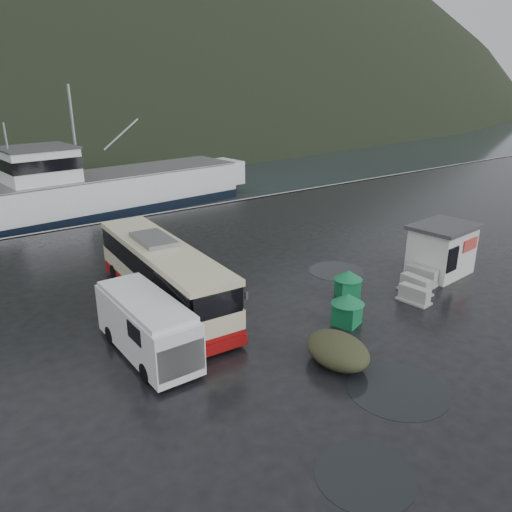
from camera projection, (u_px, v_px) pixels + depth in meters
ground at (287, 318)px, 22.21m from camera, size 160.00×160.00×0.00m
quay_edge at (119, 220)px, 37.49m from camera, size 160.00×0.60×1.50m
coach_bus at (165, 304)px, 23.58m from camera, size 3.42×11.22×3.13m
white_van at (149, 354)px, 19.38m from camera, size 2.00×5.74×2.39m
waste_bin_left at (347, 297)px, 24.35m from camera, size 1.30×1.30×1.40m
waste_bin_right at (346, 324)px, 21.68m from camera, size 1.32×1.32×1.45m
dome_tent at (337, 363)px, 18.75m from camera, size 2.31×3.02×1.10m
ticket_kiosk at (438, 273)px, 27.32m from camera, size 3.78×3.01×2.77m
jersey_barrier_a at (415, 292)px, 24.90m from camera, size 0.85×1.67×0.83m
jersey_barrier_b at (413, 302)px, 23.85m from camera, size 0.95×1.64×0.78m
jersey_barrier_c at (420, 283)px, 26.04m from camera, size 1.12×1.85×0.87m
fishing_trawler at (116, 195)px, 45.58m from camera, size 28.24×8.72×11.12m
puddles at (364, 351)px, 19.54m from camera, size 12.95×14.27×0.01m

